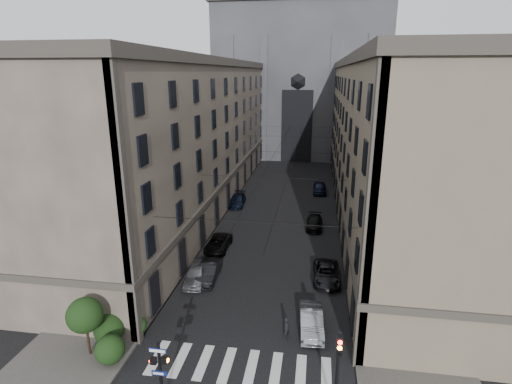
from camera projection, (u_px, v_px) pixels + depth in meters
The scene contains 19 objects.
sidewalk_left at pixel (208, 201), 55.19m from camera, with size 7.00×80.00×0.15m, color #383533.
sidewalk_right at pixel (364, 209), 52.11m from camera, with size 7.00×80.00×0.15m, color #383533.
zebra_crossing at pixel (239, 366), 24.33m from camera, with size 11.00×3.20×0.01m, color beige.
building_left at pixel (184, 134), 52.95m from camera, with size 13.60×60.60×18.85m.
building_right at pixel (394, 139), 49.02m from camera, with size 13.60×60.60×18.85m.
gothic_tower at pixel (301, 69), 85.43m from camera, with size 35.00×23.00×58.00m.
pedestrian_signal_left at pixel (160, 369), 20.87m from camera, with size 1.02×0.38×4.00m.
traffic_light_right at pixel (338, 367), 19.65m from camera, with size 0.34×0.50×5.20m.
shrub_cluster at pixel (103, 327), 25.10m from camera, with size 3.90×4.40×3.90m.
tram_wires at pixel (284, 153), 51.24m from camera, with size 14.00×60.00×0.43m.
car_left_near at pixel (196, 274), 33.94m from camera, with size 1.75×4.34×1.48m, color slate.
car_left_midnear at pixel (209, 272), 34.38m from camera, with size 1.53×4.38×1.44m, color black.
car_left_midfar at pixel (218, 244), 40.20m from camera, with size 2.13×4.62×1.29m, color black.
car_left_far at pixel (237, 200), 53.61m from camera, with size 2.00×4.91×1.43m, color black.
car_right_near at pixel (311, 321), 27.55m from camera, with size 1.55×4.43×1.46m, color gray.
car_right_midnear at pixel (327, 273), 34.19m from camera, with size 2.24×4.87×1.35m, color black.
car_right_midfar at pixel (314, 223), 45.77m from camera, with size 1.80×4.43×1.29m, color black.
car_right_far at pixel (320, 188), 59.13m from camera, with size 1.90×4.73×1.61m, color black.
pedestrian at pixel (287, 329), 26.55m from camera, with size 0.59×0.39×1.63m, color black.
Camera 1 is at (4.11, -14.85, 17.19)m, focal length 28.00 mm.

